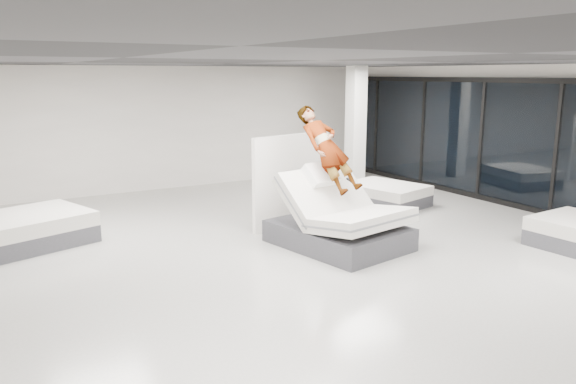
# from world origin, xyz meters

# --- Properties ---
(room) EXTENTS (14.00, 14.04, 3.20)m
(room) POSITION_xyz_m (0.00, 0.00, 1.60)
(room) COLOR #AEABA5
(room) RESTS_ON ground
(hero_bed) EXTENTS (2.07, 2.51, 1.44)m
(hero_bed) POSITION_xyz_m (0.72, 0.48, 0.43)
(hero_bed) COLOR #3E3E43
(hero_bed) RESTS_ON floor
(person) EXTENTS (0.95, 1.77, 1.42)m
(person) POSITION_xyz_m (0.66, 0.81, 1.40)
(person) COLOR slate
(person) RESTS_ON hero_bed
(remote) EXTENTS (0.08, 0.15, 0.08)m
(remote) POSITION_xyz_m (0.94, 0.50, 1.17)
(remote) COLOR black
(remote) RESTS_ON person
(divider_panel) EXTENTS (1.99, 0.56, 1.84)m
(divider_panel) POSITION_xyz_m (0.72, 2.14, 0.92)
(divider_panel) COLOR white
(divider_panel) RESTS_ON floor
(flat_bed_right_far) EXTENTS (1.72, 2.03, 0.48)m
(flat_bed_right_far) POSITION_xyz_m (3.51, 2.62, 0.24)
(flat_bed_right_far) COLOR #3E3E43
(flat_bed_right_far) RESTS_ON floor
(flat_bed_left_far) EXTENTS (2.44, 2.12, 0.57)m
(flat_bed_left_far) POSITION_xyz_m (-4.10, 3.29, 0.28)
(flat_bed_left_far) COLOR #3E3E43
(flat_bed_left_far) RESTS_ON floor
(column) EXTENTS (0.40, 0.40, 3.20)m
(column) POSITION_xyz_m (4.00, 4.50, 1.60)
(column) COLOR silver
(column) RESTS_ON floor
(storefront_glazing) EXTENTS (0.12, 13.40, 2.92)m
(storefront_glazing) POSITION_xyz_m (5.90, 0.00, 1.45)
(storefront_glazing) COLOR #212B38
(storefront_glazing) RESTS_ON floor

